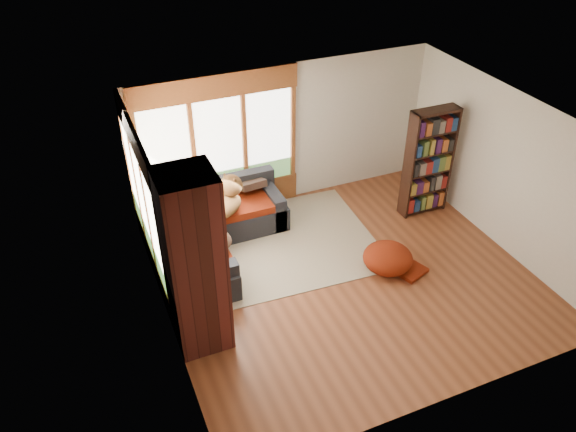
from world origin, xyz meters
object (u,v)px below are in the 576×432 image
object	(u,v)px
bookshelf	(428,162)
dog_brindle	(206,233)
area_rug	(274,245)
brick_chimney	(195,264)
sectional_sofa	(194,231)
dog_tan	(221,201)
pouf	(388,257)

from	to	relation	value
bookshelf	dog_brindle	world-z (taller)	bookshelf
area_rug	bookshelf	world-z (taller)	bookshelf
brick_chimney	bookshelf	size ratio (longest dim) A/B	1.31
sectional_sofa	dog_tan	distance (m)	0.69
bookshelf	pouf	distance (m)	2.04
brick_chimney	sectional_sofa	bearing A→B (deg)	77.71
pouf	bookshelf	bearing A→B (deg)	39.56
bookshelf	dog_tan	size ratio (longest dim) A/B	1.83
brick_chimney	pouf	distance (m)	3.28
bookshelf	dog_tan	world-z (taller)	bookshelf
pouf	dog_brindle	world-z (taller)	dog_brindle
pouf	sectional_sofa	bearing A→B (deg)	146.25
area_rug	bookshelf	distance (m)	3.04
area_rug	bookshelf	xyz separation A→B (m)	(2.87, -0.06, 0.99)
brick_chimney	area_rug	distance (m)	2.62
dog_tan	dog_brindle	bearing A→B (deg)	-149.85
brick_chimney	area_rug	xyz separation A→B (m)	(1.67, 1.55, -1.29)
area_rug	dog_brindle	bearing A→B (deg)	-168.69
brick_chimney	area_rug	world-z (taller)	brick_chimney
dog_brindle	area_rug	bearing A→B (deg)	-113.67
bookshelf	dog_tan	bearing A→B (deg)	172.15
sectional_sofa	dog_tan	xyz separation A→B (m)	(0.47, -0.06, 0.50)
area_rug	brick_chimney	bearing A→B (deg)	-137.21
brick_chimney	pouf	world-z (taller)	brick_chimney
area_rug	bookshelf	bearing A→B (deg)	-1.22
brick_chimney	pouf	xyz separation A→B (m)	(3.09, 0.28, -1.08)
brick_chimney	dog_tan	distance (m)	2.24
sectional_sofa	dog_brindle	world-z (taller)	dog_brindle
dog_tan	area_rug	bearing A→B (deg)	-56.72
bookshelf	brick_chimney	bearing A→B (deg)	-161.90
brick_chimney	dog_brindle	xyz separation A→B (m)	(0.47, 1.31, -0.54)
pouf	dog_tan	distance (m)	2.82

